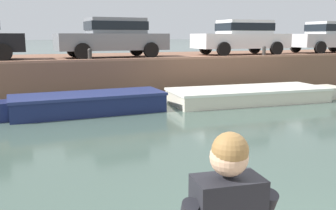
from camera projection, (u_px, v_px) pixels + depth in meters
ground_plane at (149, 142)px, 7.96m from camera, size 400.00×400.00×0.00m
far_quay_wall at (84, 74)px, 15.44m from camera, size 60.00×6.00×1.37m
far_wall_coping at (97, 60)px, 12.67m from camera, size 60.00×0.24×0.08m
boat_moored_central_navy at (81, 104)px, 10.85m from camera, size 5.26×1.61×0.58m
boat_moored_east_cream at (255, 95)px, 12.80m from camera, size 6.50×2.29×0.49m
car_centre_grey at (113, 36)px, 14.79m from camera, size 4.35×2.03×1.54m
car_right_inner_white at (242, 36)px, 16.94m from camera, size 4.32×2.03×1.54m
car_rightmost_silver at (329, 36)px, 18.81m from camera, size 4.05×2.03×1.54m
mooring_bollard_mid at (90, 54)px, 12.68m from camera, size 0.15×0.15×0.45m
mooring_bollard_east at (264, 51)px, 15.25m from camera, size 0.15×0.15×0.45m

